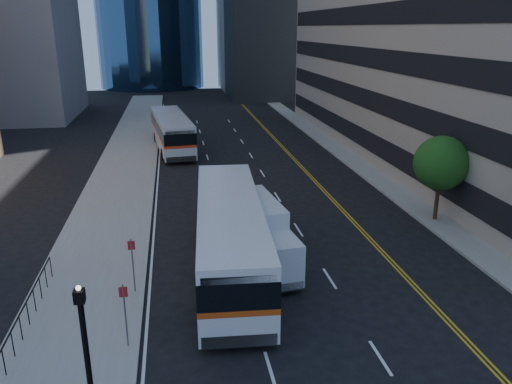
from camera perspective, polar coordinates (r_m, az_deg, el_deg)
ground at (r=22.18m, az=8.72°, el=-12.24°), size 160.00×160.00×0.00m
sidewalk_west at (r=44.68m, az=-14.48°, el=3.29°), size 5.00×90.00×0.15m
sidewalk_east at (r=47.06m, az=9.92°, el=4.35°), size 2.00×90.00×0.15m
street_tree at (r=31.18m, az=20.42°, el=3.11°), size 3.20×3.20×5.10m
lamp_post at (r=14.99m, az=-18.79°, el=-17.20°), size 0.28×0.28×4.56m
bus_front at (r=23.70m, az=-3.03°, el=-4.83°), size 3.79×13.61×3.47m
bus_rear at (r=48.64m, az=-9.62°, el=6.89°), size 4.21×12.94×3.28m
box_truck at (r=24.25m, az=0.25°, el=-4.86°), size 3.00×6.77×3.14m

